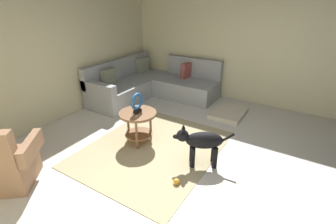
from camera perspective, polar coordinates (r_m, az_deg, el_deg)
ground_plane at (r=3.61m, az=4.52°, el=-13.46°), size 6.00×6.00×0.10m
wall_back at (r=4.96m, az=-27.46°, el=12.60°), size 6.00×0.12×2.70m
wall_right at (r=5.68m, az=19.32°, el=15.26°), size 0.12×6.00×2.70m
area_rug at (r=3.97m, az=-3.53°, el=-8.40°), size 2.30×1.90×0.01m
sectional_couch at (r=5.89m, az=-3.92°, el=6.25°), size 2.20×2.25×0.88m
armchair at (r=3.71m, az=-33.93°, el=-10.07°), size 0.97×1.00×0.88m
side_table at (r=3.97m, az=-6.97°, el=-1.69°), size 0.60×0.60×0.54m
torus_sculpture at (r=3.84m, az=-7.19°, el=2.23°), size 0.28×0.08×0.33m
dog_bed_mat at (r=5.17m, az=13.90°, el=-0.19°), size 0.80×0.60×0.09m
dog at (r=3.46m, az=7.66°, el=-6.87°), size 0.47×0.76×0.63m
dog_toy_ball at (r=3.29m, az=1.99°, el=-15.83°), size 0.09×0.09×0.09m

